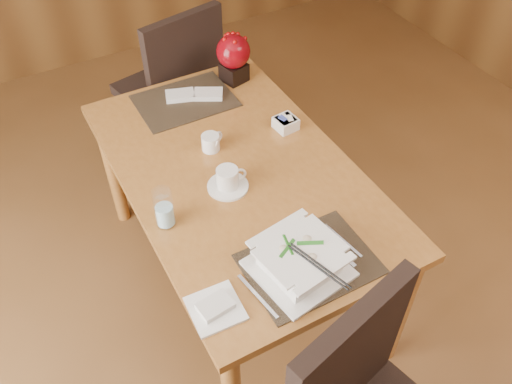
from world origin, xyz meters
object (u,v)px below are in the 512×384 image
sugar_caddy (286,123)px  berry_decor (233,56)px  dining_table (238,187)px  coffee_cup (228,180)px  soup_setting (300,260)px  creamer_jug (211,143)px  far_chair (175,83)px  bread_plate (216,309)px  water_glass (164,208)px

sugar_caddy → berry_decor: bearing=93.6°
dining_table → coffee_cup: coffee_cup is taller
soup_setting → coffee_cup: 0.49m
creamer_jug → far_chair: bearing=59.2°
coffee_cup → bread_plate: bearing=-120.6°
coffee_cup → water_glass: size_ratio=0.99×
dining_table → creamer_jug: 0.22m
sugar_caddy → berry_decor: size_ratio=0.38×
sugar_caddy → far_chair: bearing=105.1°
coffee_cup → creamer_jug: (0.04, 0.24, -0.00)m
far_chair → dining_table: bearing=71.9°
berry_decor → far_chair: (-0.19, 0.35, -0.31)m
coffee_cup → water_glass: (-0.29, -0.06, 0.04)m
berry_decor → creamer_jug: bearing=-127.8°
coffee_cup → far_chair: far_chair is taller
coffee_cup → water_glass: 0.30m
sugar_caddy → berry_decor: (-0.03, 0.45, 0.11)m
creamer_jug → far_chair: far_chair is taller
berry_decor → far_chair: size_ratio=0.24×
berry_decor → far_chair: far_chair is taller
soup_setting → sugar_caddy: size_ratio=3.70×
coffee_cup → creamer_jug: coffee_cup is taller
bread_plate → coffee_cup: bearing=59.4°
dining_table → bread_plate: bearing=-123.5°
creamer_jug → berry_decor: 0.54m
coffee_cup → berry_decor: berry_decor is taller
soup_setting → water_glass: size_ratio=2.01×
coffee_cup → sugar_caddy: bearing=28.3°
soup_setting → bread_plate: bearing=171.6°
coffee_cup → sugar_caddy: 0.45m
coffee_cup → sugar_caddy: size_ratio=1.82×
coffee_cup → creamer_jug: bearing=80.5°
berry_decor → dining_table: bearing=-115.7°
dining_table → water_glass: 0.43m
berry_decor → sugar_caddy: bearing=-86.4°
berry_decor → water_glass: bearing=-132.0°
soup_setting → berry_decor: bearing=64.8°
creamer_jug → water_glass: bearing=-157.7°
water_glass → bread_plate: 0.43m
soup_setting → far_chair: 1.53m
bread_plate → far_chair: size_ratio=0.16×
sugar_caddy → creamer_jug: bearing=174.9°
berry_decor → far_chair: 0.51m
water_glass → coffee_cup: bearing=12.2°
coffee_cup → bread_plate: (-0.29, -0.49, -0.03)m
soup_setting → sugar_caddy: soup_setting is taller
coffee_cup → creamer_jug: size_ratio=1.66×
dining_table → creamer_jug: bearing=102.7°
sugar_caddy → water_glass: bearing=-158.1°
soup_setting → water_glass: 0.53m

